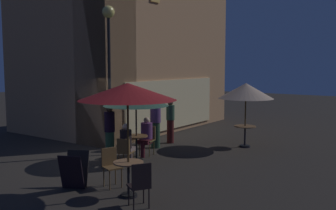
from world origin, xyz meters
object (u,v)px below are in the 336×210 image
Objects in this scene: cafe_chair_0 at (148,137)px; patron_seated_1 at (127,142)px; patron_standing_3 at (170,121)px; cafe_chair_3 at (111,163)px; patio_umbrella_0 at (136,98)px; patron_standing_2 at (110,133)px; patio_umbrella_2 at (128,92)px; patron_standing_4 at (155,124)px; cafe_chair_2 at (140,182)px; cafe_table_0 at (136,143)px; patio_umbrella_1 at (246,91)px; cafe_table_2 at (128,172)px; cafe_chair_1 at (125,150)px; menu_sandwich_board at (74,170)px; patron_seated_0 at (146,134)px; street_lamp_near_corner at (109,44)px; cafe_table_1 at (245,131)px.

patron_seated_1 reaches higher than cafe_chair_0.
cafe_chair_3 is at bearing 174.28° from patron_standing_3.
patron_standing_2 is (-0.43, 0.70, -1.06)m from patio_umbrella_0.
patron_standing_3 is at bearing -2.76° from patron_seated_1.
patio_umbrella_0 is 0.85× the size of patio_umbrella_2.
cafe_chair_2 is at bearing 140.72° from patron_standing_4.
patron_standing_3 is at bearing 13.74° from cafe_table_0.
patio_umbrella_1 is 0.90× the size of patio_umbrella_2.
patron_standing_2 reaches higher than cafe_chair_0.
cafe_chair_1 reaches higher than cafe_table_2.
patron_standing_2 is at bearing -1.44° from menu_sandwich_board.
cafe_chair_2 is at bearing 23.63° from patron_seated_0.
patron_standing_3 reaches higher than cafe_chair_2.
cafe_table_2 is at bearing -58.95° from patron_standing_2.
cafe_chair_1 is 1.66m from cafe_chair_3.
street_lamp_near_corner reaches higher than cafe_table_2.
cafe_chair_2 is at bearing -121.35° from cafe_table_2.
cafe_chair_1 is 0.68× the size of patron_seated_1.
cafe_chair_1 is 3.15m from cafe_chair_2.
street_lamp_near_corner is at bearing 83.36° from patio_umbrella_0.
patio_umbrella_1 reaches higher than patron_standing_2.
patron_standing_3 is (3.61, 0.94, 0.32)m from cafe_chair_1.
patio_umbrella_0 is 1.40m from patron_seated_0.
cafe_table_2 is at bearing 18.57° from cafe_chair_0.
cafe_table_0 is at bearing 135.17° from cafe_chair_3.
cafe_chair_0 is at bearing 32.03° from patio_umbrella_2.
patron_standing_2 reaches higher than patron_seated_1.
patron_seated_0 is (3.52, 0.63, 0.28)m from menu_sandwich_board.
patio_umbrella_0 is at bearing 153.10° from patio_umbrella_1.
patron_seated_0 reaches higher than cafe_chair_1.
cafe_table_1 is 0.36× the size of patio_umbrella_0.
patron_standing_4 is at bearing -24.59° from cafe_chair_2.
menu_sandwich_board is 0.87m from cafe_chair_3.
patron_seated_1 is at bearing 138.63° from cafe_chair_3.
cafe_table_1 is at bearing -39.43° from menu_sandwich_board.
cafe_table_2 is 0.46× the size of patron_standing_4.
patio_umbrella_2 reaches higher than patron_standing_3.
patio_umbrella_2 reaches higher than cafe_chair_0.
cafe_table_0 is at bearing 0.00° from patio_umbrella_0.
patron_standing_2 is (0.38, 0.95, 0.35)m from cafe_chair_1.
patron_standing_2 is (2.41, 1.16, 0.43)m from menu_sandwich_board.
cafe_chair_0 reaches higher than menu_sandwich_board.
menu_sandwich_board is at bearing 169.45° from patron_seated_1.
patron_standing_2 is at bearing 51.01° from patio_umbrella_2.
cafe_table_1 is 3.21m from patron_standing_4.
patio_umbrella_1 is 1.35× the size of patron_standing_2.
patron_standing_3 reaches higher than menu_sandwich_board.
cafe_chair_3 is (-6.00, 0.82, -1.44)m from patio_umbrella_1.
menu_sandwich_board is at bearing -116.83° from cafe_chair_3.
patron_standing_3 is (1.98, 0.49, 0.26)m from cafe_chair_0.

